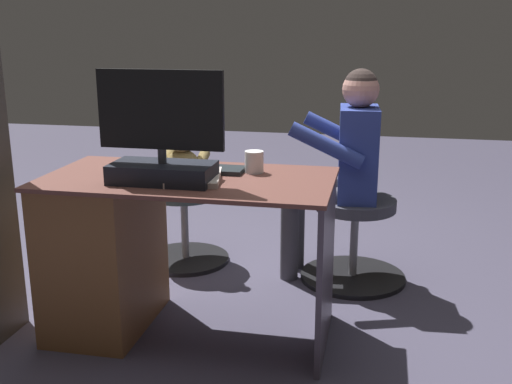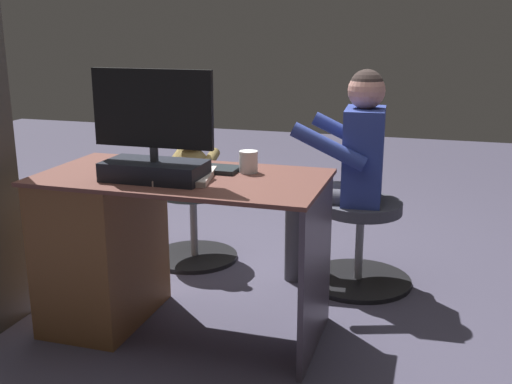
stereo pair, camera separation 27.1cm
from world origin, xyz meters
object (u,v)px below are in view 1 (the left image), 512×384
Objects in this scene: desk at (121,247)px; office_chair_teddy at (184,217)px; tv_remote at (121,169)px; person at (343,157)px; computer_mouse at (138,164)px; keyboard at (198,169)px; monitor at (162,149)px; visitor_chair at (354,236)px; cup at (254,162)px; teddy_bear at (183,157)px.

desk reaches higher than office_chair_teddy.
person is at bearing -143.45° from tv_remote.
desk is 1.26m from person.
person is at bearing -143.67° from computer_mouse.
desk is 0.51m from keyboard.
visitor_chair is (-0.77, -0.87, -0.62)m from monitor.
desk is 12.93× the size of cup.
person is at bearing -128.25° from monitor.
cup is at bearing -171.96° from tv_remote.
office_chair_teddy is 1.00m from visitor_chair.
teddy_bear is at bearing -92.98° from tv_remote.
teddy_bear is (0.31, -0.73, -0.11)m from keyboard.
desk reaches higher than visitor_chair.
keyboard is 0.28m from computer_mouse.
computer_mouse is 0.25× the size of teddy_bear.
monitor is 3.55× the size of tv_remote.
office_chair_teddy is at bearing 90.00° from teddy_bear.
desk is at bearing 87.92° from teddy_bear.
person is (0.08, -0.01, 0.43)m from visitor_chair.
keyboard is 1.07m from visitor_chair.
cup reaches higher than visitor_chair.
teddy_bear is at bearing -4.88° from person.
office_chair_teddy is at bearing -4.06° from person.
cup is (-0.26, -0.02, 0.04)m from keyboard.
tv_remote is (0.34, 0.08, -0.00)m from keyboard.
monitor is at bearing 132.05° from computer_mouse.
desk is 13.10× the size of computer_mouse.
office_chair_teddy is at bearing -76.44° from monitor.
tv_remote is 1.20m from person.
office_chair_teddy is (0.31, -0.72, -0.47)m from keyboard.
keyboard is 0.35m from tv_remote.
office_chair_teddy is 1.35× the size of teddy_bear.
teddy_bear reaches higher than desk.
teddy_bear is 0.66× the size of visitor_chair.
person reaches higher than tv_remote.
person is (-0.35, -0.64, -0.10)m from cup.
person is (-0.95, -0.77, 0.30)m from desk.
office_chair_teddy is 0.89× the size of visitor_chair.
visitor_chair is at bearing 175.19° from teddy_bear.
keyboard is 0.81× the size of office_chair_teddy.
desk is 0.85m from office_chair_teddy.
visitor_chair is at bearing 175.94° from office_chair_teddy.
person is (-0.69, -0.88, -0.19)m from monitor.
teddy_bear is 0.33× the size of person.
teddy_bear is at bearing -87.85° from computer_mouse.
computer_mouse is 0.09m from tv_remote.
monitor reaches higher than desk.
visitor_chair is at bearing -145.85° from tv_remote.
person is at bearing 175.94° from office_chair_teddy.
tv_remote is (0.05, 0.08, -0.01)m from computer_mouse.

